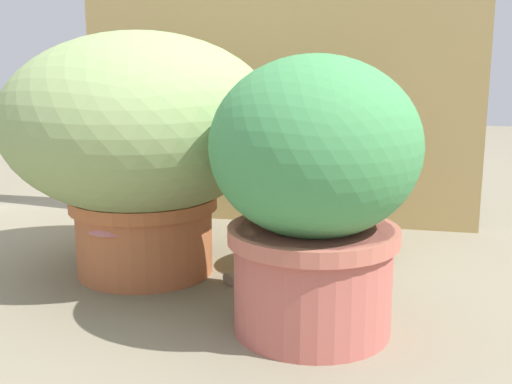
{
  "coord_description": "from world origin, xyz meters",
  "views": [
    {
      "loc": [
        0.35,
        -1.1,
        0.43
      ],
      "look_at": [
        0.1,
        0.02,
        0.18
      ],
      "focal_mm": 45.55,
      "sensor_mm": 36.0,
      "label": 1
    }
  ],
  "objects_px": {
    "grass_planter": "(141,135)",
    "leafy_planter": "(314,185)",
    "cat": "(328,208)",
    "mushroom_ornament_pink": "(115,230)"
  },
  "relations": [
    {
      "from": "leafy_planter",
      "to": "mushroom_ornament_pink",
      "type": "xyz_separation_m",
      "value": [
        -0.38,
        0.12,
        -0.12
      ]
    },
    {
      "from": "grass_planter",
      "to": "leafy_planter",
      "type": "bearing_deg",
      "value": -29.97
    },
    {
      "from": "cat",
      "to": "mushroom_ornament_pink",
      "type": "bearing_deg",
      "value": -151.02
    },
    {
      "from": "grass_planter",
      "to": "cat",
      "type": "distance_m",
      "value": 0.4
    },
    {
      "from": "grass_planter",
      "to": "cat",
      "type": "bearing_deg",
      "value": 17.96
    },
    {
      "from": "grass_planter",
      "to": "leafy_planter",
      "type": "xyz_separation_m",
      "value": [
        0.36,
        -0.21,
        -0.04
      ]
    },
    {
      "from": "grass_planter",
      "to": "leafy_planter",
      "type": "distance_m",
      "value": 0.42
    },
    {
      "from": "grass_planter",
      "to": "mushroom_ornament_pink",
      "type": "relative_size",
      "value": 3.51
    },
    {
      "from": "leafy_planter",
      "to": "cat",
      "type": "bearing_deg",
      "value": 92.25
    },
    {
      "from": "cat",
      "to": "grass_planter",
      "type": "bearing_deg",
      "value": -162.04
    }
  ]
}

